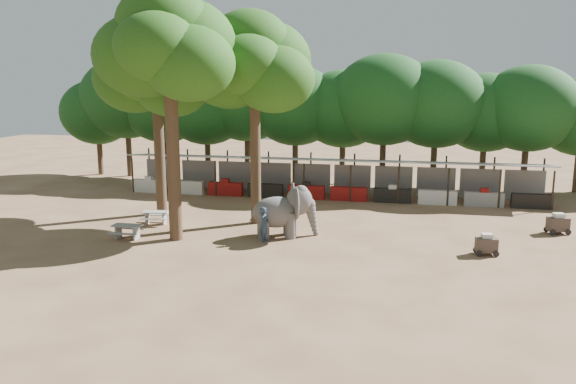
% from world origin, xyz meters
% --- Properties ---
extents(ground, '(100.00, 100.00, 0.00)m').
position_xyz_m(ground, '(0.00, 0.00, 0.00)').
color(ground, brown).
rests_on(ground, ground).
extents(vendor_stalls, '(28.00, 2.99, 2.80)m').
position_xyz_m(vendor_stalls, '(-0.00, 13.84, 1.18)').
color(vendor_stalls, gray).
rests_on(vendor_stalls, ground).
extents(yard_tree_left, '(7.10, 6.90, 11.02)m').
position_xyz_m(yard_tree_left, '(-9.13, 7.19, 8.20)').
color(yard_tree_left, '#332316').
rests_on(yard_tree_left, ground).
extents(yard_tree_center, '(7.10, 6.90, 12.04)m').
position_xyz_m(yard_tree_center, '(-6.13, 2.19, 9.21)').
color(yard_tree_center, '#332316').
rests_on(yard_tree_center, ground).
extents(yard_tree_back, '(7.10, 6.90, 11.36)m').
position_xyz_m(yard_tree_back, '(-3.13, 6.19, 8.54)').
color(yard_tree_back, '#332316').
rests_on(yard_tree_back, ground).
extents(backdrop_trees, '(46.46, 5.95, 8.33)m').
position_xyz_m(backdrop_trees, '(0.00, 19.00, 5.51)').
color(backdrop_trees, '#332316').
rests_on(backdrop_trees, ground).
extents(elephant, '(3.49, 2.61, 2.59)m').
position_xyz_m(elephant, '(-0.90, 3.62, 1.30)').
color(elephant, '#4A4747').
rests_on(elephant, ground).
extents(handler, '(0.44, 0.64, 1.71)m').
position_xyz_m(handler, '(-1.65, 2.52, 0.86)').
color(handler, '#26384C').
rests_on(handler, ground).
extents(picnic_table_near, '(1.43, 1.29, 0.71)m').
position_xyz_m(picnic_table_near, '(-8.39, 1.58, 0.47)').
color(picnic_table_near, gray).
rests_on(picnic_table_near, ground).
extents(picnic_table_far, '(1.57, 1.46, 0.70)m').
position_xyz_m(picnic_table_far, '(-8.28, 4.62, 0.46)').
color(picnic_table_far, gray).
rests_on(picnic_table_far, ground).
extents(cart_front, '(1.08, 0.77, 0.98)m').
position_xyz_m(cart_front, '(8.60, 2.47, 0.48)').
color(cart_front, '#362B24').
rests_on(cart_front, ground).
extents(cart_back, '(1.24, 0.97, 1.07)m').
position_xyz_m(cart_back, '(12.66, 6.97, 0.53)').
color(cart_back, '#362B24').
rests_on(cart_back, ground).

